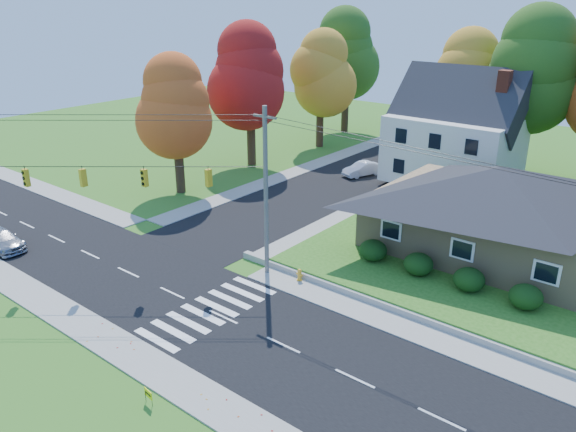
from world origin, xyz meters
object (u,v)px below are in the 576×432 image
object	(u,v)px
ranch_house	(497,207)
fire_hydrant	(300,275)
white_car	(362,169)
silver_sedan	(1,240)

from	to	relation	value
ranch_house	fire_hydrant	distance (m)	13.07
fire_hydrant	white_car	bearing A→B (deg)	112.19
ranch_house	white_car	size ratio (longest dim) A/B	3.84
fire_hydrant	silver_sedan	bearing A→B (deg)	-154.37
white_car	fire_hydrant	bearing A→B (deg)	-48.47
ranch_house	silver_sedan	bearing A→B (deg)	-143.05
ranch_house	silver_sedan	xyz separation A→B (m)	(-25.35, -19.07, -2.62)
silver_sedan	fire_hydrant	bearing A→B (deg)	-64.51
silver_sedan	white_car	xyz separation A→B (m)	(9.86, 28.61, 0.01)
ranch_house	white_car	world-z (taller)	ranch_house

